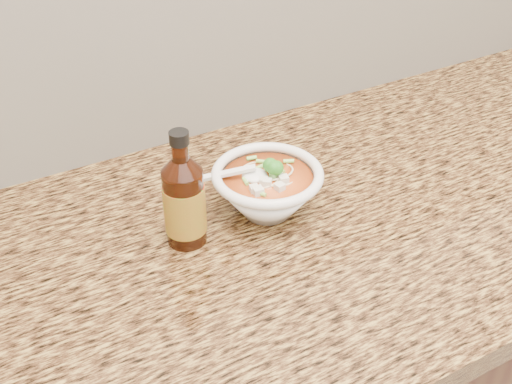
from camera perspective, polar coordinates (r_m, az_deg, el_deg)
counter_slab at (r=1.03m, az=5.35°, el=-2.60°), size 4.00×0.68×0.04m
soup_bowl at (r=0.99m, az=1.00°, el=0.14°), size 0.19×0.17×0.10m
hot_sauce_bottle at (r=0.92m, az=-6.40°, el=-0.87°), size 0.07×0.07×0.18m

